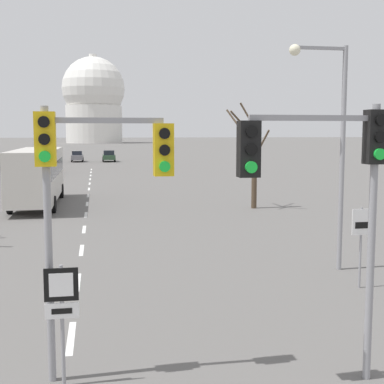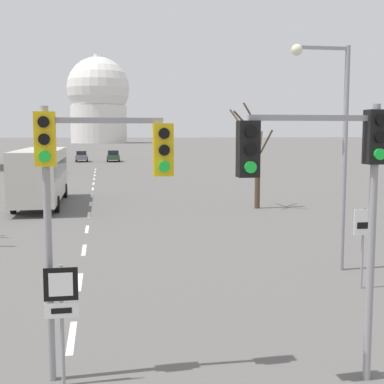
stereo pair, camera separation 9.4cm
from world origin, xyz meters
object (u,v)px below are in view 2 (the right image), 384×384
at_px(traffic_signal_near_right, 331,173).
at_px(sedan_near_left, 51,166).
at_px(route_sign_post, 61,305).
at_px(speed_limit_sign, 363,234).
at_px(city_bus, 41,173).
at_px(sedan_near_right, 82,156).
at_px(sedan_mid_centre, 113,156).
at_px(traffic_signal_centre_tall, 88,174).
at_px(street_lamp_right, 334,133).

relative_size(traffic_signal_near_right, sedan_near_left, 1.12).
distance_m(route_sign_post, sedan_near_left, 50.51).
distance_m(speed_limit_sign, sedan_near_left, 47.34).
xyz_separation_m(traffic_signal_near_right, city_bus, (-7.71, 25.36, -1.81)).
xyz_separation_m(route_sign_post, sedan_near_left, (-4.67, 50.29, -0.66)).
height_order(traffic_signal_near_right, sedan_near_right, traffic_signal_near_right).
relative_size(traffic_signal_near_right, speed_limit_sign, 2.11).
relative_size(sedan_near_left, sedan_near_right, 1.03).
bearing_deg(sedan_mid_centre, route_sign_post, -91.98).
distance_m(sedan_mid_centre, city_bus, 48.67).
bearing_deg(traffic_signal_centre_tall, traffic_signal_near_right, -12.78).
distance_m(traffic_signal_centre_tall, city_bus, 24.72).
distance_m(speed_limit_sign, city_bus, 22.87).
bearing_deg(traffic_signal_centre_tall, speed_limit_sign, 30.10).
bearing_deg(sedan_near_left, street_lamp_right, -73.51).
relative_size(speed_limit_sign, street_lamp_right, 0.33).
bearing_deg(sedan_near_right, speed_limit_sign, -81.38).
bearing_deg(sedan_near_left, route_sign_post, -84.70).
bearing_deg(traffic_signal_near_right, city_bus, 106.91).
distance_m(street_lamp_right, city_bus, 21.20).
bearing_deg(sedan_near_right, street_lamp_right, -81.14).
distance_m(route_sign_post, speed_limit_sign, 9.49).
bearing_deg(street_lamp_right, traffic_signal_centre_tall, -139.49).
bearing_deg(traffic_signal_near_right, sedan_near_left, 100.45).
relative_size(traffic_signal_centre_tall, traffic_signal_near_right, 0.99).
xyz_separation_m(traffic_signal_centre_tall, speed_limit_sign, (7.71, 4.47, -2.20)).
bearing_deg(speed_limit_sign, street_lamp_right, 90.75).
bearing_deg(route_sign_post, sedan_near_left, 95.30).
height_order(street_lamp_right, city_bus, street_lamp_right).
relative_size(traffic_signal_near_right, route_sign_post, 2.26).
height_order(speed_limit_sign, sedan_near_left, speed_limit_sign).
relative_size(route_sign_post, speed_limit_sign, 0.93).
bearing_deg(street_lamp_right, sedan_mid_centre, 94.89).
height_order(traffic_signal_near_right, sedan_mid_centre, traffic_signal_near_right).
bearing_deg(street_lamp_right, sedan_near_right, 98.86).
relative_size(traffic_signal_centre_tall, route_sign_post, 2.25).
relative_size(traffic_signal_centre_tall, sedan_near_left, 1.11).
bearing_deg(traffic_signal_centre_tall, route_sign_post, -151.69).
distance_m(traffic_signal_centre_tall, sedan_mid_centre, 72.83).
relative_size(traffic_signal_near_right, sedan_mid_centre, 1.10).
bearing_deg(traffic_signal_near_right, route_sign_post, 171.79).
bearing_deg(city_bus, sedan_mid_centre, 83.49).
relative_size(traffic_signal_near_right, sedan_near_right, 1.16).
relative_size(route_sign_post, sedan_near_left, 0.50).
xyz_separation_m(sedan_near_left, city_bus, (1.68, -25.61, 1.20)).
bearing_deg(route_sign_post, city_bus, 96.89).
height_order(sedan_near_right, city_bus, city_bus).
distance_m(route_sign_post, city_bus, 24.87).
height_order(traffic_signal_centre_tall, sedan_near_left, traffic_signal_centre_tall).
bearing_deg(traffic_signal_centre_tall, city_bus, 98.14).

